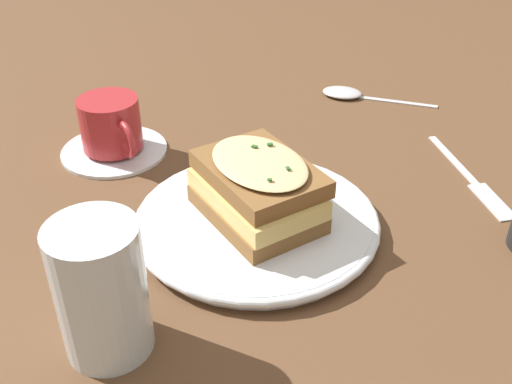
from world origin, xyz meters
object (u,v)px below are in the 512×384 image
dinner_plate (256,220)px  fork (477,184)px  water_glass (101,290)px  sandwich (257,188)px  teacup_with_saucer (112,131)px  spoon (349,94)px

dinner_plate → fork: 0.27m
water_glass → fork: size_ratio=0.63×
sandwich → water_glass: size_ratio=1.30×
teacup_with_saucer → water_glass: (0.03, 0.32, 0.03)m
dinner_plate → water_glass: bearing=37.5°
water_glass → fork: water_glass is taller
sandwich → fork: size_ratio=0.82×
dinner_plate → spoon: (-0.22, -0.28, -0.00)m
fork → sandwich: bearing=5.8°
dinner_plate → fork: dinner_plate is taller
sandwich → teacup_with_saucer: (0.13, -0.20, -0.02)m
fork → spoon: spoon is taller
teacup_with_saucer → water_glass: bearing=-22.5°
teacup_with_saucer → water_glass: 0.32m
teacup_with_saucer → fork: bearing=47.0°
fork → dinner_plate: bearing=6.2°
fork → spoon: 0.27m
sandwich → fork: 0.27m
dinner_plate → sandwich: size_ratio=1.64×
spoon → dinner_plate: bearing=174.2°
teacup_with_saucer → fork: size_ratio=0.72×
teacup_with_saucer → spoon: bearing=85.0°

